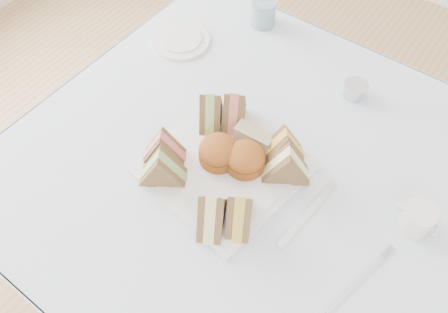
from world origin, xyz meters
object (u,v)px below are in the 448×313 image
Objects in this scene: serving_plate at (224,168)px; creamer_jug at (417,218)px; water_glass at (264,8)px; table at (239,228)px.

serving_plate is 4.67× the size of creamer_jug.
serving_plate is 2.91× the size of water_glass.
water_glass is at bearing 118.19° from table.
table is 0.56m from creamer_jug.
creamer_jug reaches higher than serving_plate.
water_glass is at bearing 144.88° from creamer_jug.
serving_plate is 0.42m from creamer_jug.
creamer_jug is (0.38, 0.07, 0.41)m from table.
serving_plate reaches higher than table.
water_glass reaches higher than creamer_jug.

